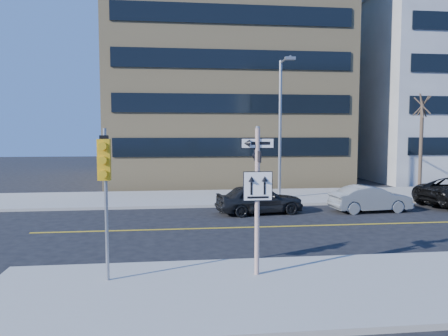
{
  "coord_description": "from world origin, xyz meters",
  "views": [
    {
      "loc": [
        -2.28,
        -14.03,
        4.06
      ],
      "look_at": [
        -0.13,
        4.0,
        2.55
      ],
      "focal_mm": 35.0,
      "sensor_mm": 36.0,
      "label": 1
    }
  ],
  "objects": [
    {
      "name": "sign_pole",
      "position": [
        0.0,
        -2.51,
        2.44
      ],
      "size": [
        0.92,
        0.92,
        4.06
      ],
      "color": "white",
      "rests_on": "near_sidewalk"
    },
    {
      "name": "ground",
      "position": [
        0.0,
        0.0,
        0.0
      ],
      "size": [
        120.0,
        120.0,
        0.0
      ],
      "primitive_type": "plane",
      "color": "black",
      "rests_on": "ground"
    },
    {
      "name": "building_brick",
      "position": [
        2.0,
        25.0,
        9.0
      ],
      "size": [
        18.0,
        18.0,
        18.0
      ],
      "primitive_type": "cube",
      "color": "tan",
      "rests_on": "ground"
    },
    {
      "name": "parked_car_a",
      "position": [
        1.99,
        7.06,
        0.73
      ],
      "size": [
        2.31,
        4.5,
        1.46
      ],
      "primitive_type": "imported",
      "rotation": [
        0.0,
        0.0,
        1.71
      ],
      "color": "black",
      "rests_on": "ground"
    },
    {
      "name": "street_tree_west",
      "position": [
        13.0,
        11.3,
        5.52
      ],
      "size": [
        1.8,
        1.8,
        6.35
      ],
      "color": "#3B2B22",
      "rests_on": "far_sidewalk"
    },
    {
      "name": "parked_car_b",
      "position": [
        7.71,
        6.88,
        0.67
      ],
      "size": [
        1.71,
        4.14,
        1.33
      ],
      "primitive_type": "imported",
      "rotation": [
        0.0,
        0.0,
        1.65
      ],
      "color": "gray",
      "rests_on": "ground"
    },
    {
      "name": "traffic_signal",
      "position": [
        -4.0,
        -2.66,
        3.03
      ],
      "size": [
        0.32,
        0.45,
        4.0
      ],
      "color": "gray",
      "rests_on": "near_sidewalk"
    },
    {
      "name": "streetlight_a",
      "position": [
        4.0,
        10.76,
        4.76
      ],
      "size": [
        0.55,
        2.25,
        8.0
      ],
      "color": "gray",
      "rests_on": "far_sidewalk"
    }
  ]
}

